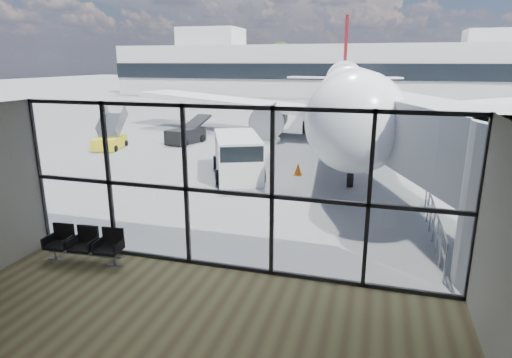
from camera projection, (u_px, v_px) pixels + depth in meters
The scene contains 20 objects.
ground at pixel (346, 111), 48.90m from camera, with size 220.00×220.00×0.00m, color slate.
lounge_shell at pixel (124, 252), 6.69m from camera, with size 12.02×8.01×4.51m.
glass_curtain_wall at pixel (228, 191), 11.25m from camera, with size 12.10×0.12×4.50m.
jet_bridge at pixel (410, 136), 16.36m from camera, with size 8.00×16.50×4.33m.
apron_railing at pixel (434, 220), 13.41m from camera, with size 0.06×5.46×1.11m.
far_terminal at pixel (355, 70), 68.29m from camera, with size 80.00×12.20×11.00m.
tree_0 at pixel (141, 66), 89.28m from camera, with size 4.95×4.95×7.12m.
tree_1 at pixel (166, 62), 87.52m from camera, with size 5.61×5.61×8.07m.
tree_2 at pixel (193, 59), 85.76m from camera, with size 6.27×6.27×9.03m.
tree_3 at pixel (222, 66), 84.49m from camera, with size 4.95×4.95×7.12m.
tree_4 at pixel (251, 63), 82.73m from camera, with size 5.61×5.61×8.07m.
tree_5 at pixel (281, 59), 80.97m from camera, with size 6.27×6.27×9.03m.
seating_row at pixel (86, 242), 12.16m from camera, with size 2.30×0.79×1.02m.
airliner at pixel (347, 92), 33.44m from camera, with size 34.86×40.50×10.44m.
service_van at pixel (238, 156), 21.03m from camera, with size 3.74×5.11×2.04m.
belt_loader at pixel (187, 134), 29.83m from camera, with size 2.16×4.06×1.78m.
mobile_stairs at pixel (110, 141), 27.93m from camera, with size 2.07×3.26×2.13m.
traffic_cone_a at pixel (298, 169), 21.50m from camera, with size 0.42×0.42×0.60m.
traffic_cone_b at pixel (382, 156), 24.61m from camera, with size 0.41×0.41×0.59m.
traffic_cone_c at pixel (393, 156), 24.63m from camera, with size 0.36×0.36×0.52m.
Camera 1 is at (3.68, -10.13, 5.55)m, focal length 30.00 mm.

